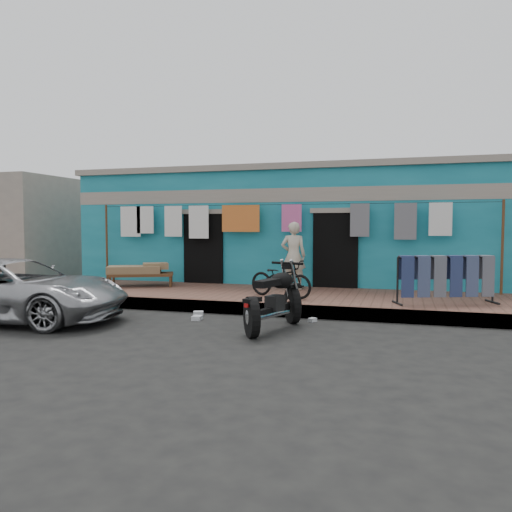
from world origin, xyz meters
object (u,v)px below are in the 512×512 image
at_px(seated_person, 293,256).
at_px(jeans_rack, 446,279).
at_px(motorcycle, 273,297).
at_px(car, 14,289).
at_px(bicycle, 281,274).
at_px(charpoy, 142,275).

xyz_separation_m(seated_person, jeans_rack, (3.33, -1.31, -0.32)).
bearing_deg(motorcycle, jeans_rack, 52.66).
relative_size(car, jeans_rack, 2.09).
distance_m(car, bicycle, 5.21).
bearing_deg(seated_person, motorcycle, 86.21).
distance_m(bicycle, charpoy, 3.94).
bearing_deg(bicycle, charpoy, 97.08).
bearing_deg(bicycle, jeans_rack, -69.09).
bearing_deg(seated_person, charpoy, -3.58).
relative_size(car, seated_person, 2.64).
distance_m(car, charpoy, 3.71).
bearing_deg(jeans_rack, motorcycle, -142.52).
relative_size(car, motorcycle, 2.31).
bearing_deg(jeans_rack, seated_person, 158.45).
bearing_deg(motorcycle, bicycle, 115.81).
bearing_deg(charpoy, motorcycle, -35.78).
height_order(motorcycle, jeans_rack, jeans_rack).
xyz_separation_m(car, motorcycle, (4.82, 0.61, -0.04)).
distance_m(car, motorcycle, 4.85).
bearing_deg(charpoy, bicycle, -12.99).
bearing_deg(jeans_rack, bicycle, -179.16).
relative_size(seated_person, jeans_rack, 0.79).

